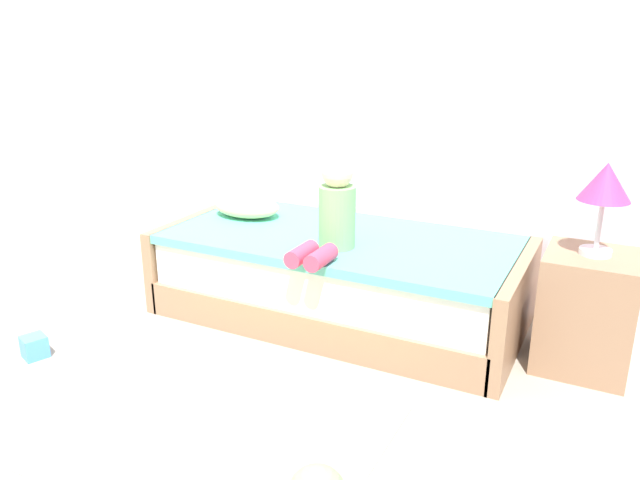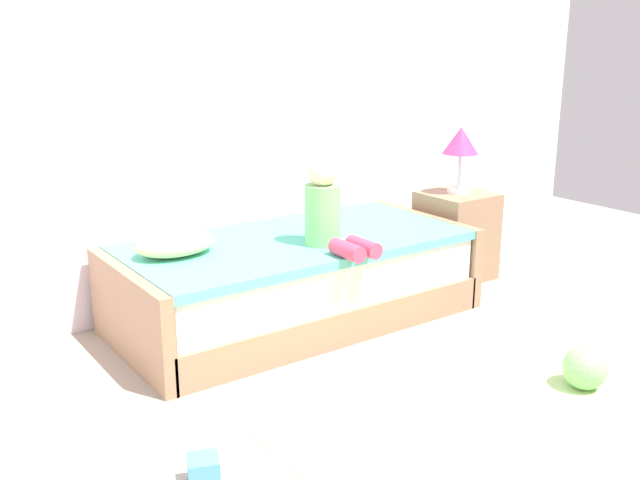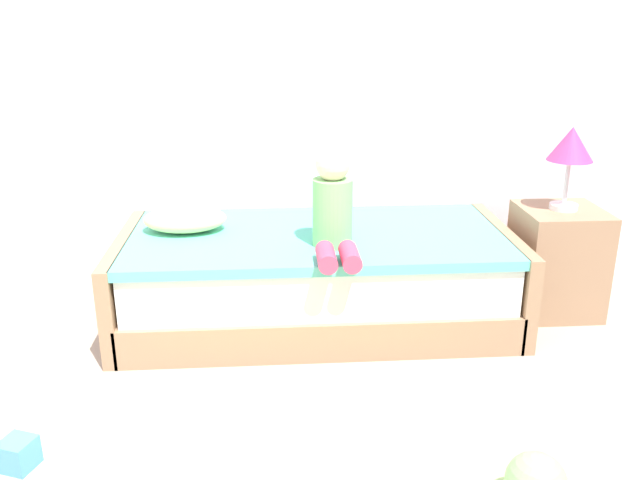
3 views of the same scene
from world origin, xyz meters
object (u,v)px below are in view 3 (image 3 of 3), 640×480
(nightstand, at_px, (81,387))
(toy_ball, at_px, (564,450))
(child_figure, at_px, (302,221))
(pillow, at_px, (336,188))
(bed, at_px, (287,273))
(toy_block, at_px, (557,272))
(table_lamp, at_px, (52,260))

(nightstand, distance_m, toy_ball, 2.11)
(child_figure, distance_m, pillow, 0.80)
(bed, xyz_separation_m, toy_block, (1.36, -1.14, -0.19))
(nightstand, height_order, toy_ball, nightstand)
(nightstand, distance_m, pillow, 1.96)
(toy_ball, bearing_deg, toy_block, 21.40)
(child_figure, relative_size, toy_block, 4.75)
(pillow, bearing_deg, toy_block, -58.33)
(pillow, distance_m, toy_ball, 2.03)
(table_lamp, distance_m, toy_block, 3.06)
(bed, relative_size, nightstand, 3.52)
(child_figure, height_order, pillow, child_figure)
(nightstand, relative_size, table_lamp, 1.33)
(nightstand, relative_size, child_figure, 1.18)
(table_lamp, xyz_separation_m, toy_block, (2.71, -1.13, -0.88))
(nightstand, bearing_deg, child_figure, -10.23)
(bed, height_order, child_figure, child_figure)
(nightstand, bearing_deg, bed, 0.30)
(nightstand, distance_m, child_figure, 1.31)
(bed, relative_size, toy_ball, 13.00)
(child_figure, bearing_deg, bed, 61.44)
(toy_ball, distance_m, toy_block, 1.62)
(nightstand, xyz_separation_m, toy_block, (2.71, -1.13, -0.25))
(child_figure, bearing_deg, pillow, 24.58)
(bed, relative_size, table_lamp, 4.69)
(pillow, distance_m, toy_block, 1.54)
(nightstand, relative_size, toy_ball, 3.70)
(bed, bearing_deg, toy_ball, -94.88)
(nightstand, relative_size, toy_block, 5.59)
(bed, bearing_deg, child_figure, -118.56)
(table_lamp, xyz_separation_m, child_figure, (1.23, -0.22, -0.23))
(pillow, height_order, toy_ball, pillow)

